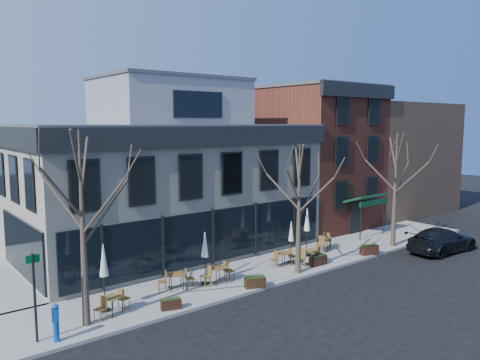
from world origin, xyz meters
TOP-DOWN VIEW (x-y plane):
  - ground at (0.00, 0.00)m, footprint 120.00×120.00m
  - sidewalk_front at (3.25, -2.15)m, footprint 33.50×4.70m
  - corner_building at (0.07, 5.07)m, footprint 18.39×10.39m
  - red_brick_building at (13.00, 4.98)m, footprint 8.20×11.78m
  - bg_building at (23.00, 6.00)m, footprint 12.00×12.00m
  - tree_corner at (-8.49, -3.20)m, footprint 3.93×3.98m
  - tree_mid at (3.01, -3.90)m, footprint 3.50×3.55m
  - tree_right at (12.01, -3.90)m, footprint 3.72×3.77m
  - sign_pole at (-10.50, -3.50)m, footprint 0.50×0.10m
  - parked_sedan at (13.61, -6.44)m, footprint 5.54×2.57m
  - call_box at (-9.93, -3.95)m, footprint 0.31×0.30m
  - cafe_set_0 at (-7.25, -2.87)m, footprint 1.87×1.07m
  - cafe_set_1 at (-3.54, -1.96)m, footprint 1.87×1.08m
  - cafe_set_2 at (-1.42, -2.52)m, footprint 1.96×0.80m
  - cafe_set_3 at (3.25, -2.50)m, footprint 1.82×0.82m
  - cafe_set_4 at (4.57, -3.35)m, footprint 1.98×0.86m
  - cafe_set_5 at (7.54, -1.78)m, footprint 2.01×1.25m
  - umbrella_0 at (-7.34, -2.32)m, footprint 0.48×0.48m
  - umbrella_1 at (-2.00, -2.23)m, footprint 0.43×0.43m
  - umbrella_3 at (4.02, -2.33)m, footprint 0.40×0.40m
  - umbrella_4 at (5.89, -1.83)m, footprint 0.47×0.47m
  - planter_0 at (-5.01, -3.96)m, footprint 0.95×0.61m
  - planter_1 at (-0.34, -4.20)m, footprint 1.12×0.81m
  - planter_2 at (4.88, -3.67)m, footprint 1.10×0.48m
  - planter_3 at (9.00, -4.20)m, footprint 1.22×0.81m

SIDE VIEW (x-z plane):
  - ground at x=0.00m, z-range 0.00..0.00m
  - sidewalk_front at x=3.25m, z-range 0.00..0.15m
  - planter_0 at x=-5.01m, z-range 0.15..0.64m
  - planter_1 at x=-0.34m, z-range 0.15..0.73m
  - planter_2 at x=4.88m, z-range 0.15..0.75m
  - planter_3 at x=9.00m, z-range 0.15..0.78m
  - cafe_set_3 at x=3.25m, z-range 0.16..1.10m
  - cafe_set_0 at x=-7.25m, z-range 0.16..1.13m
  - cafe_set_1 at x=-3.54m, z-range 0.16..1.13m
  - cafe_set_4 at x=4.57m, z-range 0.16..1.19m
  - cafe_set_2 at x=-1.42m, z-range 0.16..1.20m
  - cafe_set_5 at x=7.54m, z-range 0.16..1.21m
  - parked_sedan at x=13.61m, z-range 0.00..1.57m
  - call_box at x=-9.93m, z-range 0.19..1.70m
  - umbrella_3 at x=4.02m, z-range 0.66..3.13m
  - umbrella_1 at x=-2.00m, z-range 0.71..3.41m
  - sign_pole at x=-10.50m, z-range 0.37..3.77m
  - umbrella_4 at x=5.89m, z-range 0.75..3.69m
  - umbrella_0 at x=-7.34m, z-range 0.76..3.75m
  - tree_mid at x=3.01m, z-range 0.27..7.31m
  - tree_right at x=12.01m, z-range 0.28..7.76m
  - tree_corner at x=-8.49m, z-range 0.29..8.21m
  - corner_building at x=0.07m, z-range -0.83..10.27m
  - bg_building at x=23.00m, z-range 0.00..10.00m
  - red_brick_building at x=13.00m, z-range 0.05..11.22m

